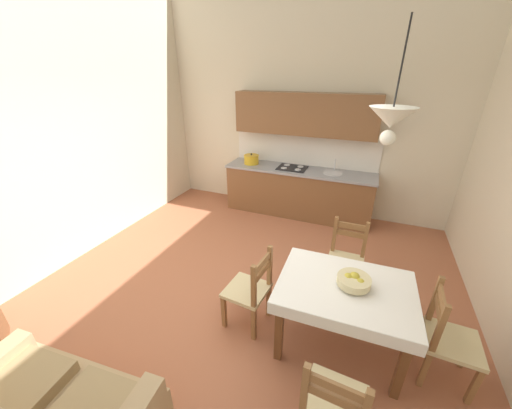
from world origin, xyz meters
TOP-DOWN VIEW (x-y plane):
  - ground_plane at (0.00, 0.00)m, footprint 5.82×6.02m
  - wall_back at (0.00, 2.77)m, footprint 5.82×0.12m
  - wall_left at (-2.67, 0.00)m, footprint 0.12×6.02m
  - kitchen_cabinetry at (0.03, 2.44)m, footprint 2.72×0.63m
  - dining_table at (1.18, -0.33)m, footprint 1.24×0.92m
  - dining_chair_kitchen_side at (1.12, 0.53)m, footprint 0.42×0.42m
  - dining_chair_camera_side at (1.23, -1.23)m, footprint 0.45×0.45m
  - dining_chair_tv_side at (0.25, -0.39)m, footprint 0.46×0.46m
  - dining_chair_window_side at (2.06, -0.30)m, footprint 0.44×0.44m
  - fruit_bowl at (1.24, -0.30)m, footprint 0.30×0.30m
  - pendant_lamp at (1.29, -0.29)m, footprint 0.32×0.32m

SIDE VIEW (x-z plane):
  - ground_plane at x=0.00m, z-range -0.10..0.00m
  - dining_chair_kitchen_side at x=1.12m, z-range -0.02..0.91m
  - dining_chair_camera_side at x=1.23m, z-range -0.02..0.91m
  - dining_chair_tv_side at x=0.25m, z-range -0.02..0.91m
  - dining_chair_window_side at x=2.06m, z-range -0.02..0.91m
  - dining_table at x=1.18m, z-range 0.23..0.99m
  - fruit_bowl at x=1.24m, z-range 0.75..0.87m
  - kitchen_cabinetry at x=0.03m, z-range -0.24..1.96m
  - wall_back at x=0.00m, z-range 0.00..4.25m
  - wall_left at x=-2.67m, z-range 0.00..4.25m
  - pendant_lamp at x=1.29m, z-range 1.83..2.64m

